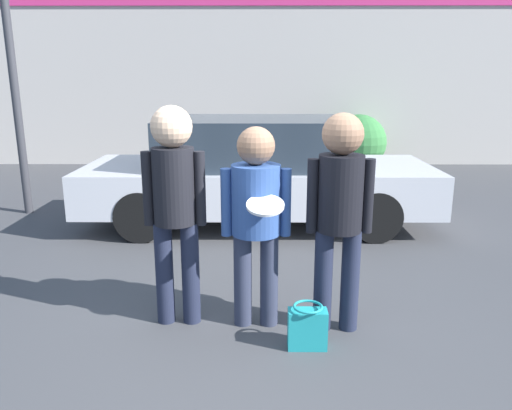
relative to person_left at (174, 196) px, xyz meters
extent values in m
plane|color=#3F3F42|center=(0.58, -0.24, -1.11)|extent=(56.00, 56.00, 0.00)
cube|color=beige|center=(0.58, 8.01, 0.83)|extent=(24.00, 0.18, 3.87)
cylinder|color=#1E2338|center=(-0.11, 0.00, -0.67)|extent=(0.15, 0.15, 0.88)
cylinder|color=#1E2338|center=(0.11, 0.00, -0.67)|extent=(0.15, 0.15, 0.88)
cylinder|color=black|center=(0.00, 0.00, 0.08)|extent=(0.34, 0.34, 0.62)
cylinder|color=black|center=(-0.21, 0.00, 0.06)|extent=(0.09, 0.09, 0.60)
cylinder|color=black|center=(0.21, 0.00, 0.06)|extent=(0.09, 0.09, 0.60)
sphere|color=#DBB28E|center=(0.00, 0.00, 0.56)|extent=(0.33, 0.33, 0.33)
cylinder|color=#2D3347|center=(0.55, -0.04, -0.71)|extent=(0.15, 0.15, 0.80)
cylinder|color=#2D3347|center=(0.77, -0.04, -0.71)|extent=(0.15, 0.15, 0.80)
cylinder|color=#2D4C8C|center=(0.66, -0.04, -0.02)|extent=(0.39, 0.39, 0.57)
cylinder|color=#2D4C8C|center=(0.42, -0.04, -0.04)|extent=(0.09, 0.09, 0.55)
cylinder|color=#2D4C8C|center=(0.90, -0.04, -0.04)|extent=(0.09, 0.09, 0.55)
sphere|color=#8C664C|center=(0.66, -0.04, 0.41)|extent=(0.30, 0.30, 0.30)
cylinder|color=white|center=(0.73, -0.32, 0.01)|extent=(0.29, 0.28, 0.11)
cylinder|color=#1E2338|center=(1.21, -0.12, -0.68)|extent=(0.15, 0.15, 0.85)
cylinder|color=#1E2338|center=(1.43, -0.12, -0.68)|extent=(0.15, 0.15, 0.85)
cylinder|color=black|center=(1.32, -0.12, 0.05)|extent=(0.35, 0.35, 0.61)
cylinder|color=black|center=(1.10, -0.12, 0.03)|extent=(0.09, 0.09, 0.59)
cylinder|color=black|center=(1.54, -0.12, 0.03)|extent=(0.09, 0.09, 0.59)
sphere|color=#8C664C|center=(1.32, -0.12, 0.51)|extent=(0.32, 0.32, 0.32)
cube|color=silver|center=(0.67, 2.97, -0.54)|extent=(4.79, 1.84, 0.57)
cube|color=#28333D|center=(0.58, 2.97, 0.06)|extent=(2.49, 1.58, 0.64)
cylinder|color=black|center=(2.16, 3.79, -0.78)|extent=(0.66, 0.22, 0.66)
cylinder|color=black|center=(2.16, 2.15, -0.78)|extent=(0.66, 0.22, 0.66)
cylinder|color=black|center=(-0.81, 3.79, -0.78)|extent=(0.66, 0.22, 0.66)
cylinder|color=black|center=(-0.81, 2.15, -0.78)|extent=(0.66, 0.22, 0.66)
sphere|color=#387A3D|center=(2.90, 7.20, -0.49)|extent=(1.24, 1.24, 1.24)
cube|color=teal|center=(1.06, -0.43, -0.95)|extent=(0.30, 0.14, 0.31)
torus|color=teal|center=(1.06, -0.43, -0.76)|extent=(0.23, 0.23, 0.02)
camera|label=1|loc=(0.68, -3.91, 0.94)|focal=35.00mm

